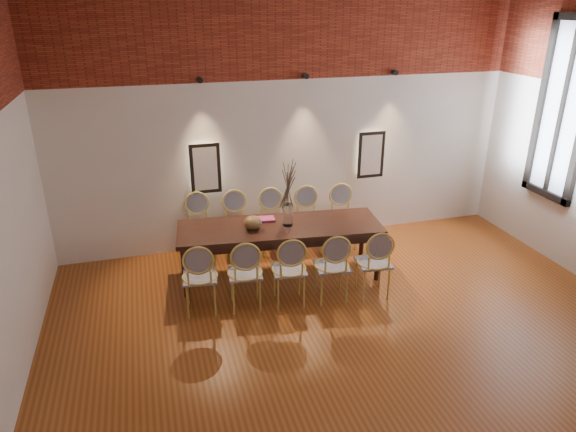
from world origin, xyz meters
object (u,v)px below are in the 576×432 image
object	(u,v)px
chair_near_e	(373,262)
vase	(288,215)
chair_far_b	(236,226)
chair_far_c	(272,223)
chair_near_c	(289,269)
chair_far_e	(343,219)
chair_near_b	(245,273)
bowl	(253,223)
chair_far_d	(308,221)
dining_table	(280,250)
book	(265,219)
chair_near_d	(332,266)
chair_near_a	(200,277)
chair_far_a	(199,229)

from	to	relation	value
chair_near_e	vase	world-z (taller)	vase
chair_far_b	chair_far_c	bearing A→B (deg)	180.00
chair_near_c	chair_far_e	world-z (taller)	same
vase	chair_far_b	bearing A→B (deg)	126.09
chair_near_b	chair_far_e	world-z (taller)	same
bowl	chair_far_d	bearing A→B (deg)	33.81
dining_table	book	size ratio (longest dim) A/B	10.49
chair_near_b	book	bearing A→B (deg)	68.24
chair_near_e	chair_far_e	xyz separation A→B (m)	(0.16, 1.43, 0.00)
chair_near_d	chair_near_e	xyz separation A→B (m)	(0.54, -0.06, 0.00)
dining_table	chair_far_c	world-z (taller)	chair_far_c
chair_near_a	bowl	distance (m)	1.05
chair_far_a	chair_far_e	bearing A→B (deg)	180.00
chair_far_d	chair_near_a	bearing A→B (deg)	41.28
dining_table	chair_far_d	world-z (taller)	chair_far_d
chair_far_a	chair_far_d	world-z (taller)	same
chair_near_b	chair_near_d	distance (m)	1.09
chair_near_c	chair_far_c	bearing A→B (deg)	90.00
chair_far_c	vase	bearing A→B (deg)	98.58
dining_table	bowl	xyz separation A→B (m)	(-0.37, -0.01, 0.46)
chair_near_d	chair_far_c	bearing A→B (deg)	110.79
chair_near_d	chair_far_c	world-z (taller)	same
chair_far_a	book	xyz separation A→B (m)	(0.86, -0.60, 0.30)
chair_near_d	vase	distance (m)	0.94
bowl	dining_table	bearing A→B (deg)	1.49
vase	bowl	bearing A→B (deg)	179.76
chair_near_a	chair_near_e	distance (m)	2.18
vase	chair_near_d	bearing A→B (deg)	-64.90
chair_near_b	vase	xyz separation A→B (m)	(0.73, 0.64, 0.43)
dining_table	chair_far_a	xyz separation A→B (m)	(-1.01, 0.83, 0.09)
chair_near_d	vase	world-z (taller)	vase
chair_far_b	chair_far_d	world-z (taller)	same
vase	bowl	xyz separation A→B (m)	(-0.48, 0.00, -0.06)
chair_near_c	book	distance (m)	0.99
chair_far_c	bowl	world-z (taller)	chair_far_c
chair_near_a	chair_near_b	xyz separation A→B (m)	(0.54, -0.06, 0.00)
dining_table	chair_near_d	bearing A→B (deg)	-52.79
chair_near_e	chair_far_c	xyz separation A→B (m)	(-0.93, 1.55, 0.00)
chair_far_b	dining_table	bearing A→B (deg)	127.21
chair_near_b	chair_far_c	world-z (taller)	same
chair_far_b	chair_far_d	bearing A→B (deg)	180.00
chair_near_e	vase	xyz separation A→B (m)	(-0.90, 0.82, 0.43)
chair_near_a	chair_near_b	world-z (taller)	same
chair_near_e	book	bearing A→B (deg)	143.61
dining_table	chair_far_a	world-z (taller)	chair_far_a
chair_near_c	chair_near_e	xyz separation A→B (m)	(1.08, -0.12, 0.00)
chair_far_d	chair_far_e	distance (m)	0.55
chair_far_c	vase	distance (m)	0.84
book	chair_far_c	bearing A→B (deg)	64.81
dining_table	chair_far_c	xyz separation A→B (m)	(0.08, 0.71, 0.09)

